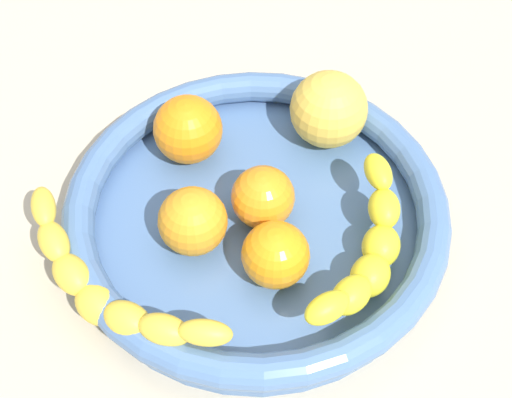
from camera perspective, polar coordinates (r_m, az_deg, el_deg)
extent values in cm
cube|color=#B9AC92|center=(73.22, 0.00, -3.16)|extent=(120.00, 120.00, 3.00)
cylinder|color=#4B6E9F|center=(71.18, 0.00, -2.00)|extent=(33.04, 33.04, 2.02)
torus|color=#4B6E9F|center=(69.17, 0.00, -0.76)|extent=(35.15, 35.15, 3.02)
ellipsoid|color=yellow|center=(59.88, 5.00, -8.24)|extent=(4.31, 2.84, 2.31)
ellipsoid|color=yellow|center=(62.18, 7.12, -7.12)|extent=(4.79, 4.12, 2.81)
ellipsoid|color=yellow|center=(64.78, 8.53, -5.67)|extent=(5.21, 5.05, 3.31)
ellipsoid|color=yellow|center=(66.60, 9.32, -3.49)|extent=(5.12, 5.22, 3.31)
ellipsoid|color=yellow|center=(67.59, 9.55, -0.70)|extent=(4.26, 4.85, 2.81)
ellipsoid|color=yellow|center=(68.61, 9.11, 2.01)|extent=(3.04, 4.40, 2.31)
ellipsoid|color=yellow|center=(68.72, -15.60, -0.56)|extent=(2.75, 4.60, 2.13)
ellipsoid|color=yellow|center=(67.22, -14.88, -3.08)|extent=(2.72, 4.45, 2.51)
ellipsoid|color=yellow|center=(65.88, -13.59, -5.50)|extent=(3.86, 4.90, 2.90)
ellipsoid|color=yellow|center=(64.80, -11.74, -7.71)|extent=(4.82, 5.32, 3.28)
ellipsoid|color=yellow|center=(62.69, -9.56, -8.90)|extent=(4.91, 5.20, 2.90)
ellipsoid|color=yellow|center=(60.94, -6.88, -9.67)|extent=(4.90, 4.76, 2.51)
ellipsoid|color=yellow|center=(59.63, -3.81, -9.94)|extent=(4.81, 4.04, 2.13)
sphere|color=orange|center=(64.54, 1.48, -4.19)|extent=(5.87, 5.87, 5.87)
sphere|color=orange|center=(66.91, -4.91, -1.35)|extent=(6.15, 6.15, 6.15)
sphere|color=orange|center=(73.39, -5.11, 5.20)|extent=(6.69, 6.69, 6.69)
sphere|color=orange|center=(68.38, 0.45, 0.26)|extent=(5.79, 5.79, 5.79)
sphere|color=#E8BD45|center=(74.67, 5.45, 6.68)|extent=(7.59, 7.59, 7.59)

